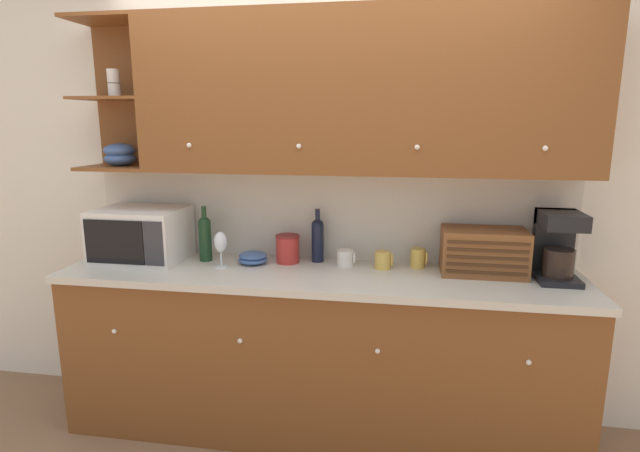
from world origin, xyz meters
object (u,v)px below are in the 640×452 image
at_px(storage_canister, 288,249).
at_px(wine_bottle, 318,238).
at_px(wine_glass, 221,243).
at_px(mug_blue_second, 418,258).
at_px(microwave, 141,235).
at_px(mug, 383,260).
at_px(second_wine_bottle, 205,236).
at_px(coffee_maker, 557,245).
at_px(bowl_stack_on_counter, 253,258).
at_px(mug_patterned_third, 346,258).
at_px(bread_box, 483,252).

height_order(storage_canister, wine_bottle, wine_bottle).
relative_size(wine_glass, mug_blue_second, 1.91).
height_order(microwave, wine_glass, microwave).
distance_m(wine_bottle, mug_blue_second, 0.59).
bearing_deg(mug, storage_canister, 176.87).
relative_size(wine_bottle, mug, 3.05).
distance_m(second_wine_bottle, mug, 1.05).
bearing_deg(coffee_maker, bowl_stack_on_counter, 179.40).
xyz_separation_m(bowl_stack_on_counter, mug_blue_second, (0.94, 0.08, 0.02)).
relative_size(wine_bottle, mug_patterned_third, 2.98).
bearing_deg(mug_blue_second, mug, -164.74).
height_order(microwave, storage_canister, microwave).
relative_size(second_wine_bottle, bread_box, 0.74).
bearing_deg(bread_box, second_wine_bottle, -179.90).
bearing_deg(wine_bottle, mug_patterned_third, -19.72).
distance_m(wine_glass, coffee_maker, 1.79).
height_order(mug_blue_second, coffee_maker, coffee_maker).
distance_m(second_wine_bottle, bread_box, 1.57).
distance_m(bowl_stack_on_counter, bread_box, 1.28).
height_order(mug, mug_blue_second, mug_blue_second).
distance_m(microwave, second_wine_bottle, 0.38).
height_order(wine_glass, wine_bottle, wine_bottle).
relative_size(second_wine_bottle, mug_blue_second, 3.03).
height_order(mug_patterned_third, coffee_maker, coffee_maker).
distance_m(mug_patterned_third, bread_box, 0.75).
height_order(storage_canister, mug_patterned_third, storage_canister).
relative_size(wine_glass, coffee_maker, 0.57).
height_order(mug_blue_second, bread_box, bread_box).
bearing_deg(microwave, bowl_stack_on_counter, 3.33).
relative_size(storage_canister, bread_box, 0.37).
relative_size(mug_blue_second, coffee_maker, 0.30).
height_order(wine_glass, storage_canister, wine_glass).
bearing_deg(storage_canister, bread_box, -2.00).
relative_size(storage_canister, mug, 1.58).
xyz_separation_m(microwave, mug, (1.41, 0.07, -0.11)).
bearing_deg(wine_bottle, bread_box, -5.41).
bearing_deg(bread_box, wine_glass, -175.25).
distance_m(second_wine_bottle, wine_bottle, 0.66).
bearing_deg(coffee_maker, mug_patterned_third, 176.80).
relative_size(wine_bottle, mug_blue_second, 2.92).
bearing_deg(wine_bottle, bowl_stack_on_counter, -163.58).
height_order(storage_canister, mug, storage_canister).
distance_m(wine_glass, mug_patterned_third, 0.71).
height_order(second_wine_bottle, wine_glass, second_wine_bottle).
xyz_separation_m(microwave, coffee_maker, (2.30, 0.02, 0.03)).
distance_m(bread_box, coffee_maker, 0.36).
xyz_separation_m(wine_glass, storage_canister, (0.35, 0.16, -0.06)).
bearing_deg(wine_bottle, mug_blue_second, -2.61).
bearing_deg(bowl_stack_on_counter, second_wine_bottle, 176.73).
relative_size(storage_canister, mug_blue_second, 1.51).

